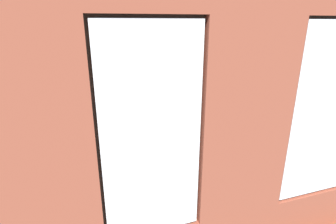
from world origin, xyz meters
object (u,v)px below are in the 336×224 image
object	(u,v)px
couch_by_window	(169,203)
couch_left	(268,131)
potted_plant_near_tv	(53,147)
potted_plant_by_left_couch	(220,113)
media_console	(30,159)
potted_plant_corner_near_left	(217,78)
potted_plant_foreground_right	(55,112)
potted_plant_mid_room_small	(198,125)
coffee_table	(156,130)
potted_plant_beside_window_right	(37,220)
candle_jar	(156,126)
remote_gray	(161,129)
cup_ceramic	(147,125)
table_plant_small	(169,119)
tv_flatscreen	(24,127)

from	to	relation	value
couch_by_window	couch_left	distance (m)	3.31
potted_plant_near_tv	potted_plant_by_left_couch	world-z (taller)	potted_plant_near_tv
media_console	potted_plant_by_left_couch	xyz separation A→B (m)	(-4.49, -0.97, 0.10)
potted_plant_corner_near_left	potted_plant_foreground_right	world-z (taller)	potted_plant_corner_near_left
potted_plant_near_tv	potted_plant_corner_near_left	size ratio (longest dim) A/B	0.91
potted_plant_corner_near_left	potted_plant_mid_room_small	size ratio (longest dim) A/B	3.73
coffee_table	potted_plant_beside_window_right	distance (m)	3.21
couch_by_window	candle_jar	world-z (taller)	couch_by_window
remote_gray	potted_plant_by_left_couch	bearing A→B (deg)	-161.50
potted_plant_beside_window_right	potted_plant_by_left_couch	xyz separation A→B (m)	(-4.06, -3.19, -0.24)
potted_plant_beside_window_right	potted_plant_by_left_couch	size ratio (longest dim) A/B	2.86
couch_by_window	coffee_table	bearing A→B (deg)	-101.37
cup_ceramic	potted_plant_mid_room_small	distance (m)	1.33
couch_left	potted_plant_near_tv	xyz separation A→B (m)	(4.34, 0.59, 0.57)
remote_gray	candle_jar	bearing A→B (deg)	-57.26
couch_by_window	potted_plant_by_left_couch	size ratio (longest dim) A/B	3.95
potted_plant_beside_window_right	potted_plant_foreground_right	size ratio (longest dim) A/B	2.17
potted_plant_mid_room_small	table_plant_small	bearing A→B (deg)	7.18
candle_jar	potted_plant_corner_near_left	world-z (taller)	potted_plant_corner_near_left
tv_flatscreen	potted_plant_foreground_right	world-z (taller)	tv_flatscreen
table_plant_small	cup_ceramic	bearing A→B (deg)	4.54
cup_ceramic	table_plant_small	world-z (taller)	table_plant_small
potted_plant_foreground_right	potted_plant_mid_room_small	size ratio (longest dim) A/B	1.61
media_console	potted_plant_corner_near_left	bearing A→B (deg)	-155.77
candle_jar	cup_ceramic	bearing A→B (deg)	-32.40
remote_gray	potted_plant_foreground_right	world-z (taller)	potted_plant_foreground_right
table_plant_small	coffee_table	bearing A→B (deg)	21.99
couch_left	coffee_table	bearing A→B (deg)	-106.49
candle_jar	potted_plant_mid_room_small	world-z (taller)	candle_jar
potted_plant_near_tv	potted_plant_by_left_couch	xyz separation A→B (m)	(-3.94, -2.04, -0.56)
media_console	tv_flatscreen	world-z (taller)	tv_flatscreen
potted_plant_by_left_couch	potted_plant_corner_near_left	bearing A→B (deg)	-113.24
tv_flatscreen	potted_plant_by_left_couch	xyz separation A→B (m)	(-4.49, -0.96, -0.54)
potted_plant_near_tv	potted_plant_foreground_right	world-z (taller)	potted_plant_near_tv
potted_plant_near_tv	coffee_table	bearing A→B (deg)	-145.72
coffee_table	cup_ceramic	world-z (taller)	cup_ceramic
potted_plant_beside_window_right	potted_plant_near_tv	bearing A→B (deg)	-95.99
coffee_table	potted_plant_by_left_couch	bearing A→B (deg)	-160.06
remote_gray	potted_plant_near_tv	xyz separation A→B (m)	(2.03, 1.19, 0.45)
couch_by_window	cup_ceramic	size ratio (longest dim) A/B	21.91
cup_ceramic	table_plant_small	size ratio (longest dim) A/B	0.39
candle_jar	potted_plant_foreground_right	world-z (taller)	potted_plant_foreground_right
potted_plant_beside_window_right	couch_left	bearing A→B (deg)	-158.79
candle_jar	potted_plant_foreground_right	bearing A→B (deg)	-42.12
tv_flatscreen	potted_plant_mid_room_small	bearing A→B (deg)	-172.50
potted_plant_corner_near_left	potted_plant_foreground_right	size ratio (longest dim) A/B	2.32
table_plant_small	potted_plant_near_tv	xyz separation A→B (m)	(2.28, 1.46, 0.34)
couch_by_window	coffee_table	distance (m)	2.40
potted_plant_near_tv	potted_plant_corner_near_left	world-z (taller)	potted_plant_corner_near_left
potted_plant_near_tv	potted_plant_foreground_right	distance (m)	3.34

